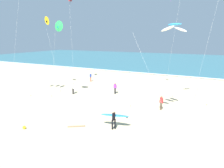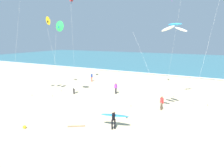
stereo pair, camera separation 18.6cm
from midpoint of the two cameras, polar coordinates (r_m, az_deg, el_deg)
ground_plane at (r=15.31m, az=-8.76°, el=-16.42°), size 160.00×160.00×0.00m
ocean_water at (r=70.96m, az=20.25°, el=6.62°), size 160.00×60.00×0.08m
shoreline_foam at (r=41.86m, az=15.37°, el=2.73°), size 160.00×0.98×0.01m
surfer_lead at (r=16.53m, az=0.95°, el=-9.82°), size 2.62×1.15×1.71m
kite_delta_golden_near at (r=30.09m, az=-18.33°, el=17.49°), size 2.79×1.06×10.65m
kite_delta_charcoal_mid at (r=32.62m, az=-11.93°, el=23.42°), size 2.79×3.26×14.08m
kite_delta_emerald_low at (r=24.35m, az=-15.29°, el=16.32°), size 2.72×0.45×9.64m
kite_arc_cobalt_distant at (r=17.79m, az=18.57°, el=15.73°), size 5.61×3.31×8.87m
bystander_white_top at (r=27.06m, az=-11.20°, el=-1.25°), size 0.44×0.32×1.59m
bystander_blue_top at (r=34.37m, az=-5.96°, el=2.09°), size 0.22×0.50×1.59m
bystander_purple_top at (r=26.58m, az=1.35°, el=-1.26°), size 0.50×0.22×1.59m
bystander_red_top at (r=21.38m, az=14.92°, el=-5.46°), size 0.44×0.32×1.59m
beach_ball at (r=18.44m, az=-24.49°, el=-11.64°), size 0.28×0.28×0.28m
driftwood_log at (r=17.45m, az=-10.32°, el=-12.30°), size 1.37×0.92×0.13m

